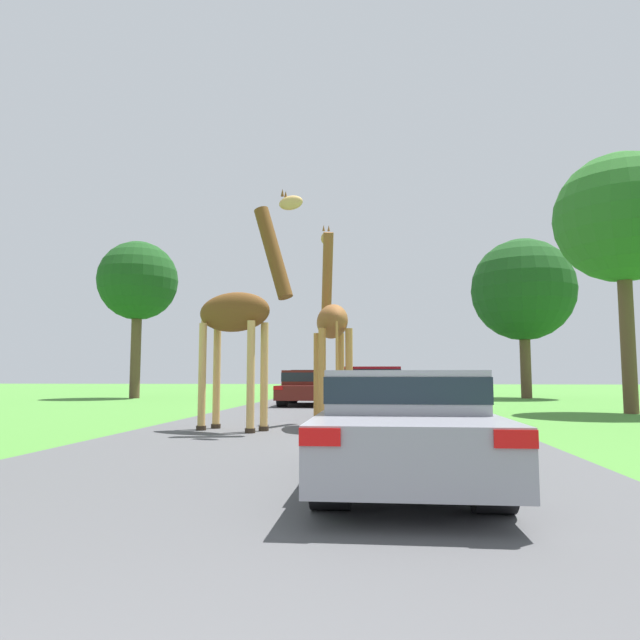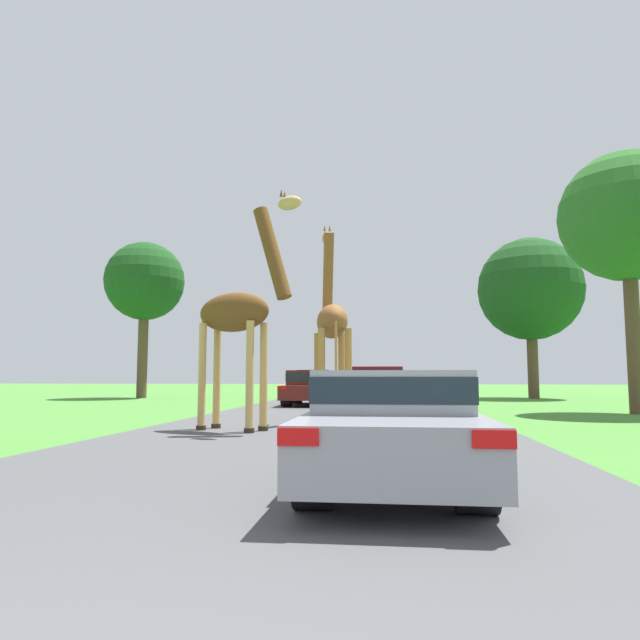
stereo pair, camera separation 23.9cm
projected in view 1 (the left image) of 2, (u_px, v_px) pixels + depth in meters
name	position (u px, v px, depth m)	size (l,w,h in m)	color
road	(355.00, 398.00, 30.15)	(8.11, 120.00, 0.00)	#4C4C4F
giraffe_near_road	(331.00, 324.00, 13.22)	(1.05, 2.93, 5.05)	#B77F3D
giraffe_companion	(241.00, 313.00, 12.30)	(2.58, 1.37, 5.09)	tan
car_lead_maroon	(403.00, 423.00, 6.20)	(1.73, 4.16, 1.22)	gray
car_queue_right	(400.00, 385.00, 28.70)	(1.75, 4.44, 1.26)	navy
car_queue_left	(371.00, 390.00, 16.41)	(1.84, 4.41, 1.42)	maroon
car_far_ahead	(307.00, 387.00, 22.80)	(1.94, 4.32, 1.38)	#561914
car_verge_right	(308.00, 383.00, 31.16)	(1.85, 3.97, 1.48)	black
tree_right_cluster	(523.00, 290.00, 30.10)	(5.38, 5.38, 8.40)	brown
tree_far_right	(138.00, 282.00, 30.29)	(4.18, 4.18, 8.30)	brown
tree_mid_field	(621.00, 219.00, 18.20)	(4.14, 4.14, 8.28)	brown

